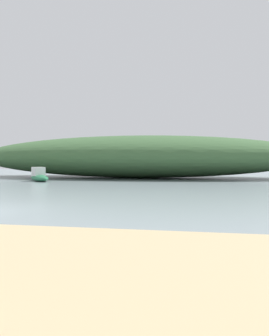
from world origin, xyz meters
The scene contains 2 objects.
distant_hill centered at (0.83, 26.17, 2.29)m, with size 37.11×12.46×4.59m, color #3D6038.
motorboat_near_shore centered at (-6.56, 17.81, 0.45)m, with size 3.55×3.87×1.27m.
Camera 1 is at (8.08, -11.99, 1.90)m, focal length 37.79 mm.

